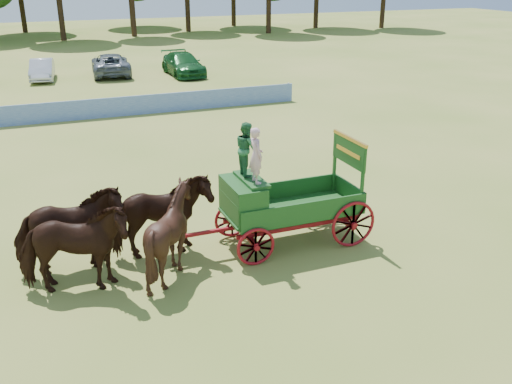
% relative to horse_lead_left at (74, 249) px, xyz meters
% --- Properties ---
extents(ground, '(160.00, 160.00, 0.00)m').
position_rel_horse_lead_left_xyz_m(ground, '(2.17, -0.31, -1.17)').
color(ground, olive).
rests_on(ground, ground).
extents(horse_lead_left, '(2.98, 1.86, 2.34)m').
position_rel_horse_lead_left_xyz_m(horse_lead_left, '(0.00, 0.00, 0.00)').
color(horse_lead_left, black).
rests_on(horse_lead_left, ground).
extents(horse_lead_right, '(2.78, 1.28, 2.34)m').
position_rel_horse_lead_left_xyz_m(horse_lead_right, '(0.00, 1.10, 0.00)').
color(horse_lead_right, black).
rests_on(horse_lead_right, ground).
extents(horse_wheel_left, '(2.45, 2.27, 2.34)m').
position_rel_horse_lead_left_xyz_m(horse_wheel_left, '(2.40, 0.00, 0.00)').
color(horse_wheel_left, black).
rests_on(horse_wheel_left, ground).
extents(horse_wheel_right, '(2.78, 1.28, 2.34)m').
position_rel_horse_lead_left_xyz_m(horse_wheel_right, '(2.40, 1.10, 0.00)').
color(horse_wheel_right, black).
rests_on(horse_wheel_right, ground).
extents(farm_dray, '(6.00, 2.00, 3.67)m').
position_rel_horse_lead_left_xyz_m(farm_dray, '(5.37, 0.57, 0.43)').
color(farm_dray, maroon).
rests_on(farm_dray, ground).
extents(sponsor_banner, '(26.00, 0.08, 1.05)m').
position_rel_horse_lead_left_xyz_m(sponsor_banner, '(1.17, 17.69, -0.64)').
color(sponsor_banner, '#1D4AA1').
rests_on(sponsor_banner, ground).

